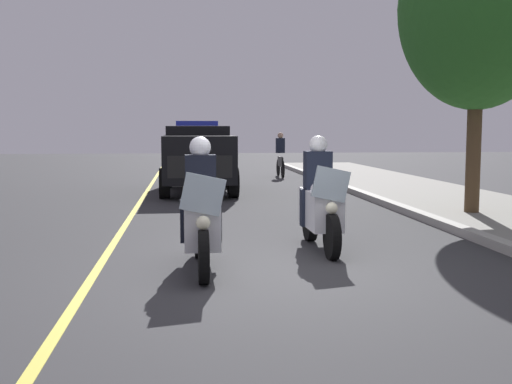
# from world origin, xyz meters

# --- Properties ---
(ground_plane) EXTENTS (80.00, 80.00, 0.00)m
(ground_plane) POSITION_xyz_m (0.00, 0.00, 0.00)
(ground_plane) COLOR #333335
(lane_stripe_center) EXTENTS (48.00, 0.12, 0.01)m
(lane_stripe_center) POSITION_xyz_m (0.00, -2.17, 0.00)
(lane_stripe_center) COLOR #E0D14C
(lane_stripe_center) RESTS_ON ground
(police_motorcycle_lead_left) EXTENTS (2.14, 0.56, 1.72)m
(police_motorcycle_lead_left) POSITION_xyz_m (-0.32, -0.82, 0.70)
(police_motorcycle_lead_left) COLOR black
(police_motorcycle_lead_left) RESTS_ON ground
(police_motorcycle_lead_right) EXTENTS (2.14, 0.56, 1.72)m
(police_motorcycle_lead_right) POSITION_xyz_m (-1.50, 0.99, 0.70)
(police_motorcycle_lead_right) COLOR black
(police_motorcycle_lead_right) RESTS_ON ground
(police_suv) EXTENTS (4.93, 2.12, 2.05)m
(police_suv) POSITION_xyz_m (-10.38, -0.70, 1.07)
(police_suv) COLOR black
(police_suv) RESTS_ON ground
(cyclist_background) EXTENTS (1.76, 0.32, 1.69)m
(cyclist_background) POSITION_xyz_m (-15.67, 2.52, 0.84)
(cyclist_background) COLOR black
(cyclist_background) RESTS_ON ground
(tree_far_back) EXTENTS (3.20, 3.20, 6.24)m
(tree_far_back) POSITION_xyz_m (-4.64, 4.88, 4.25)
(tree_far_back) COLOR #4C3823
(tree_far_back) RESTS_ON sidewalk_strip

